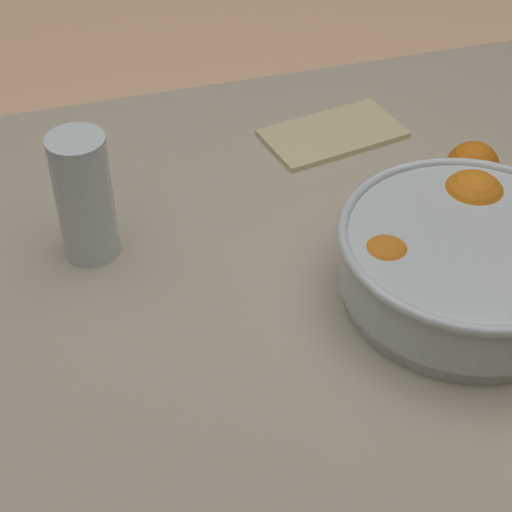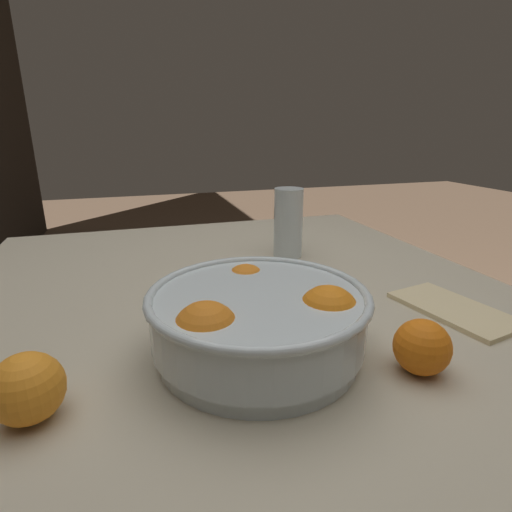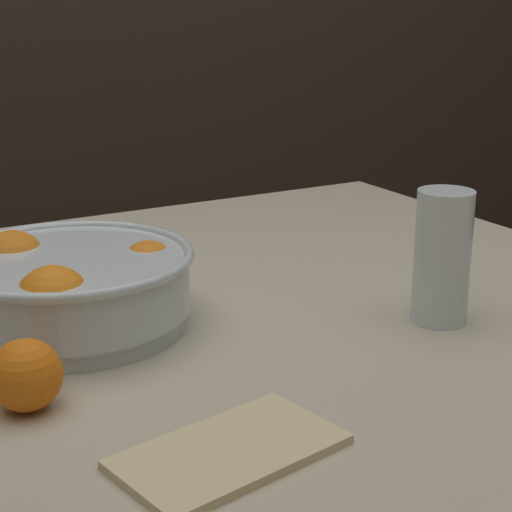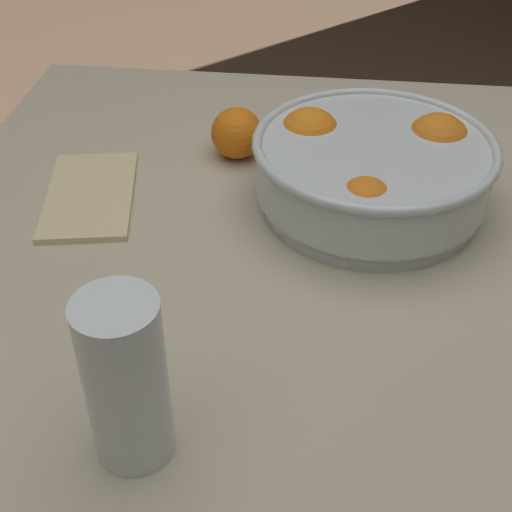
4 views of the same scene
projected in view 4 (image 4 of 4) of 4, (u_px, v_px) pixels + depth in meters
name	position (u px, v px, depth m)	size (l,w,h in m)	color
dining_table	(336.00, 367.00, 0.78)	(1.13, 1.01, 0.77)	#B7AD93
fruit_bowl	(372.00, 169.00, 0.85)	(0.29, 0.29, 0.10)	silver
juice_glass	(127.00, 387.00, 0.55)	(0.07, 0.07, 0.16)	#F4A314
orange_loose_front	(237.00, 133.00, 0.95)	(0.07, 0.07, 0.07)	orange
napkin	(90.00, 195.00, 0.89)	(0.19, 0.11, 0.01)	beige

